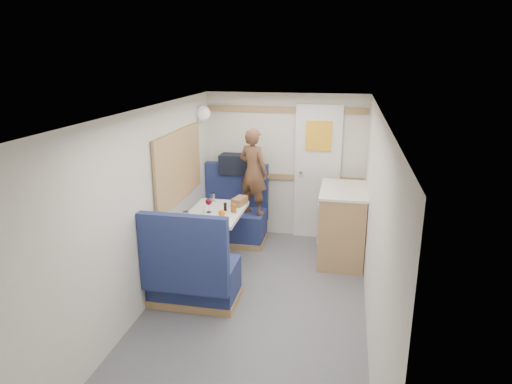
% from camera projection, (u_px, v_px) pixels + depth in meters
% --- Properties ---
extents(floor, '(4.50, 4.50, 0.00)m').
position_uv_depth(floor, '(252.00, 317.00, 4.49)').
color(floor, '#515156').
rests_on(floor, ground).
extents(ceiling, '(4.50, 4.50, 0.00)m').
position_uv_depth(ceiling, '(252.00, 113.00, 3.92)').
color(ceiling, silver).
rests_on(ceiling, wall_back).
extents(wall_back, '(2.20, 0.02, 2.00)m').
position_uv_depth(wall_back, '(285.00, 166.00, 6.32)').
color(wall_back, silver).
rests_on(wall_back, floor).
extents(wall_left, '(0.02, 4.50, 2.00)m').
position_uv_depth(wall_left, '(141.00, 214.00, 4.41)').
color(wall_left, silver).
rests_on(wall_left, floor).
extents(wall_right, '(0.02, 4.50, 2.00)m').
position_uv_depth(wall_right, '(374.00, 231.00, 4.00)').
color(wall_right, silver).
rests_on(wall_right, floor).
extents(oak_trim_low, '(2.15, 0.02, 0.08)m').
position_uv_depth(oak_trim_low, '(285.00, 177.00, 6.34)').
color(oak_trim_low, '#9E7647').
rests_on(oak_trim_low, wall_back).
extents(oak_trim_high, '(2.15, 0.02, 0.08)m').
position_uv_depth(oak_trim_high, '(286.00, 110.00, 6.08)').
color(oak_trim_high, '#9E7647').
rests_on(oak_trim_high, wall_back).
extents(side_window, '(0.04, 1.30, 0.72)m').
position_uv_depth(side_window, '(178.00, 166.00, 5.28)').
color(side_window, gray).
rests_on(side_window, wall_left).
extents(rear_door, '(0.62, 0.12, 1.86)m').
position_uv_depth(rear_door, '(317.00, 170.00, 6.21)').
color(rear_door, white).
rests_on(rear_door, wall_back).
extents(dinette_table, '(0.62, 0.92, 0.72)m').
position_uv_depth(dinette_table, '(216.00, 224.00, 5.39)').
color(dinette_table, white).
rests_on(dinette_table, floor).
extents(bench_far, '(0.90, 0.59, 1.05)m').
position_uv_depth(bench_far, '(234.00, 220.00, 6.28)').
color(bench_far, '#191E51').
rests_on(bench_far, floor).
extents(bench_near, '(0.90, 0.59, 1.05)m').
position_uv_depth(bench_near, '(193.00, 277.00, 4.66)').
color(bench_near, '#191E51').
rests_on(bench_near, floor).
extents(ledge, '(0.90, 0.14, 0.04)m').
position_uv_depth(ledge, '(237.00, 175.00, 6.35)').
color(ledge, '#9E7647').
rests_on(ledge, bench_far).
extents(dome_light, '(0.20, 0.20, 0.20)m').
position_uv_depth(dome_light, '(203.00, 113.00, 5.92)').
color(dome_light, white).
rests_on(dome_light, wall_left).
extents(galley_counter, '(0.57, 0.92, 0.92)m').
position_uv_depth(galley_counter, '(342.00, 224.00, 5.66)').
color(galley_counter, '#9E7647').
rests_on(galley_counter, floor).
extents(person, '(0.49, 0.42, 1.14)m').
position_uv_depth(person, '(253.00, 172.00, 5.93)').
color(person, brown).
rests_on(person, bench_far).
extents(duffel_bag, '(0.56, 0.28, 0.26)m').
position_uv_depth(duffel_bag, '(240.00, 164.00, 6.30)').
color(duffel_bag, black).
rests_on(duffel_bag, ledge).
extents(tray, '(0.37, 0.41, 0.02)m').
position_uv_depth(tray, '(218.00, 216.00, 5.16)').
color(tray, silver).
rests_on(tray, dinette_table).
extents(orange_fruit, '(0.08, 0.08, 0.08)m').
position_uv_depth(orange_fruit, '(222.00, 213.00, 5.11)').
color(orange_fruit, orange).
rests_on(orange_fruit, tray).
extents(cheese_block, '(0.12, 0.10, 0.04)m').
position_uv_depth(cheese_block, '(207.00, 218.00, 5.03)').
color(cheese_block, '#DAC97E').
rests_on(cheese_block, tray).
extents(wine_glass, '(0.08, 0.08, 0.17)m').
position_uv_depth(wine_glass, '(209.00, 202.00, 5.27)').
color(wine_glass, white).
rests_on(wine_glass, dinette_table).
extents(tumbler_left, '(0.07, 0.07, 0.11)m').
position_uv_depth(tumbler_left, '(186.00, 216.00, 5.02)').
color(tumbler_left, silver).
rests_on(tumbler_left, dinette_table).
extents(tumbler_mid, '(0.06, 0.06, 0.10)m').
position_uv_depth(tumbler_mid, '(213.00, 197.00, 5.71)').
color(tumbler_mid, white).
rests_on(tumbler_mid, dinette_table).
extents(beer_glass, '(0.07, 0.07, 0.10)m').
position_uv_depth(beer_glass, '(234.00, 209.00, 5.28)').
color(beer_glass, '#975016').
rests_on(beer_glass, dinette_table).
extents(pepper_grinder, '(0.04, 0.04, 0.10)m').
position_uv_depth(pepper_grinder, '(225.00, 207.00, 5.34)').
color(pepper_grinder, black).
rests_on(pepper_grinder, dinette_table).
extents(salt_grinder, '(0.04, 0.04, 0.09)m').
position_uv_depth(salt_grinder, '(205.00, 209.00, 5.28)').
color(salt_grinder, white).
rests_on(salt_grinder, dinette_table).
extents(bread_loaf, '(0.17, 0.25, 0.09)m').
position_uv_depth(bread_loaf, '(239.00, 201.00, 5.56)').
color(bread_loaf, olive).
rests_on(bread_loaf, dinette_table).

